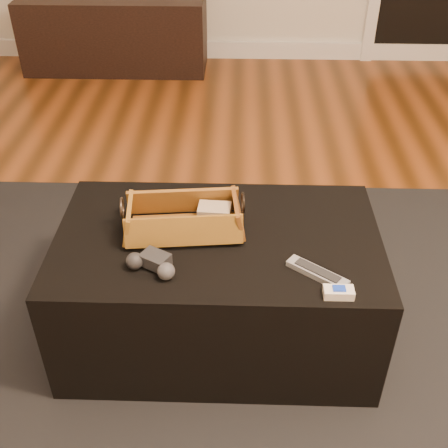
{
  "coord_description": "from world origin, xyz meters",
  "views": [
    {
      "loc": [
        -0.07,
        -1.37,
        1.48
      ],
      "look_at": [
        -0.11,
        -0.03,
        0.49
      ],
      "focal_mm": 45.0,
      "sensor_mm": 36.0,
      "label": 1
    }
  ],
  "objects_px": {
    "media_cabinet": "(115,33)",
    "silver_remote": "(317,273)",
    "cream_gadget": "(339,292)",
    "tv_remote": "(178,228)",
    "game_controller": "(152,264)",
    "ottoman": "(218,286)",
    "wicker_basket": "(184,220)"
  },
  "relations": [
    {
      "from": "media_cabinet",
      "to": "tv_remote",
      "type": "height_order",
      "value": "media_cabinet"
    },
    {
      "from": "wicker_basket",
      "to": "game_controller",
      "type": "distance_m",
      "value": 0.2
    },
    {
      "from": "silver_remote",
      "to": "ottoman",
      "type": "bearing_deg",
      "value": 148.69
    },
    {
      "from": "wicker_basket",
      "to": "game_controller",
      "type": "relative_size",
      "value": 2.39
    },
    {
      "from": "ottoman",
      "to": "media_cabinet",
      "type": "bearing_deg",
      "value": 107.87
    },
    {
      "from": "cream_gadget",
      "to": "wicker_basket",
      "type": "bearing_deg",
      "value": 147.71
    },
    {
      "from": "tv_remote",
      "to": "silver_remote",
      "type": "xyz_separation_m",
      "value": [
        0.41,
        -0.18,
        -0.01
      ]
    },
    {
      "from": "tv_remote",
      "to": "game_controller",
      "type": "distance_m",
      "value": 0.18
    },
    {
      "from": "media_cabinet",
      "to": "ottoman",
      "type": "relative_size",
      "value": 1.24
    },
    {
      "from": "silver_remote",
      "to": "cream_gadget",
      "type": "relative_size",
      "value": 2.12
    },
    {
      "from": "silver_remote",
      "to": "media_cabinet",
      "type": "bearing_deg",
      "value": 112.18
    },
    {
      "from": "tv_remote",
      "to": "wicker_basket",
      "type": "bearing_deg",
      "value": 30.87
    },
    {
      "from": "media_cabinet",
      "to": "wicker_basket",
      "type": "height_order",
      "value": "wicker_basket"
    },
    {
      "from": "game_controller",
      "to": "ottoman",
      "type": "bearing_deg",
      "value": 43.25
    },
    {
      "from": "tv_remote",
      "to": "game_controller",
      "type": "relative_size",
      "value": 1.2
    },
    {
      "from": "media_cabinet",
      "to": "silver_remote",
      "type": "xyz_separation_m",
      "value": [
        1.1,
        -2.7,
        0.2
      ]
    },
    {
      "from": "ottoman",
      "to": "silver_remote",
      "type": "xyz_separation_m",
      "value": [
        0.29,
        -0.17,
        0.22
      ]
    },
    {
      "from": "cream_gadget",
      "to": "tv_remote",
      "type": "bearing_deg",
      "value": 150.12
    },
    {
      "from": "media_cabinet",
      "to": "wicker_basket",
      "type": "bearing_deg",
      "value": -74.17
    },
    {
      "from": "ottoman",
      "to": "cream_gadget",
      "type": "bearing_deg",
      "value": -37.35
    },
    {
      "from": "media_cabinet",
      "to": "tv_remote",
      "type": "distance_m",
      "value": 2.62
    },
    {
      "from": "ottoman",
      "to": "cream_gadget",
      "type": "relative_size",
      "value": 12.35
    },
    {
      "from": "wicker_basket",
      "to": "cream_gadget",
      "type": "height_order",
      "value": "wicker_basket"
    },
    {
      "from": "wicker_basket",
      "to": "cream_gadget",
      "type": "xyz_separation_m",
      "value": [
        0.44,
        -0.28,
        -0.03
      ]
    },
    {
      "from": "media_cabinet",
      "to": "silver_remote",
      "type": "bearing_deg",
      "value": -67.82
    },
    {
      "from": "ottoman",
      "to": "silver_remote",
      "type": "distance_m",
      "value": 0.4
    },
    {
      "from": "game_controller",
      "to": "silver_remote",
      "type": "distance_m",
      "value": 0.46
    },
    {
      "from": "wicker_basket",
      "to": "cream_gadget",
      "type": "distance_m",
      "value": 0.52
    },
    {
      "from": "wicker_basket",
      "to": "silver_remote",
      "type": "distance_m",
      "value": 0.44
    },
    {
      "from": "ottoman",
      "to": "game_controller",
      "type": "distance_m",
      "value": 0.34
    },
    {
      "from": "media_cabinet",
      "to": "wicker_basket",
      "type": "xyz_separation_m",
      "value": [
        0.71,
        -2.5,
        0.23
      ]
    },
    {
      "from": "game_controller",
      "to": "wicker_basket",
      "type": "bearing_deg",
      "value": 69.08
    }
  ]
}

